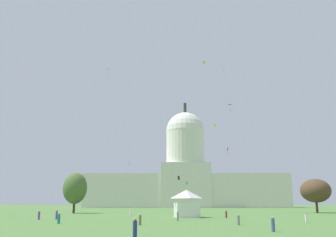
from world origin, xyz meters
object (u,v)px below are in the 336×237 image
Objects in this scene: person_denim_lawn_far_right at (273,225)px; person_maroon_edge_west at (226,214)px; kite_yellow_high at (214,125)px; kite_gold_high at (224,70)px; capitol_building at (186,176)px; person_olive_near_tent at (140,220)px; person_white_deep_crowd at (131,212)px; kite_lime_high at (204,62)px; kite_blue_mid at (230,106)px; person_teal_near_tree_west at (59,219)px; tree_east_mid at (315,191)px; kite_magenta_mid at (228,150)px; kite_black_low at (179,178)px; person_grey_mid_left at (238,220)px; person_purple_back_left at (39,215)px; kite_turquoise_high at (109,70)px; person_navy_near_tree_east at (135,229)px; kite_orange_low at (129,160)px; event_tent at (187,204)px; kite_cyan_mid at (127,169)px; person_grey_aisle_center at (178,216)px; person_orange_lawn_far_left at (189,213)px; person_purple_front_right at (57,215)px; person_white_front_left at (306,218)px; tree_west_far at (75,188)px; kite_white_low at (252,170)px.

person_maroon_edge_west is at bearing -28.11° from person_denim_lawn_far_right.
kite_yellow_high is 44.48m from kite_gold_high.
person_olive_near_tent is at bearing -93.38° from capitol_building.
capitol_building is 131.57m from person_white_deep_crowd.
person_denim_lawn_far_right is at bearing -18.54° from kite_lime_high.
kite_lime_high is (-6.97, 16.32, 21.96)m from kite_blue_mid.
kite_blue_mid is at bearing 48.72° from person_teal_near_tree_west.
kite_lime_high reaches higher than tree_east_mid.
kite_magenta_mid is 2.82× the size of kite_black_low.
person_grey_mid_left is 0.92× the size of person_purple_back_left.
kite_lime_high is 44.19m from kite_turquoise_high.
person_teal_near_tree_west is (-22.04, -162.13, -17.50)m from capitol_building.
person_navy_near_tree_east is 138.91m from kite_yellow_high.
person_grey_mid_left is 0.85× the size of person_navy_near_tree_east.
kite_lime_high is at bearing -93.91° from kite_gold_high.
person_teal_near_tree_west is 73.90m from kite_orange_low.
kite_cyan_mid reaches higher than event_tent.
event_tent is at bearing -63.16° from person_grey_aisle_center.
person_denim_lawn_far_right is at bearing -65.91° from person_orange_lawn_far_left.
person_purple_front_right reaches higher than person_grey_mid_left.
person_purple_back_left is at bearing -47.66° from kite_black_low.
person_purple_front_right is 1.10× the size of person_white_front_left.
person_navy_near_tree_east is at bearing 89.22° from person_white_front_left.
tree_west_far is 8.09× the size of kite_lime_high.
person_white_front_left is 41.89m from person_white_deep_crowd.
capitol_building is at bearing 109.09° from tree_east_mid.
person_purple_back_left is 0.53× the size of kite_turquoise_high.
person_white_front_left is at bearing -56.66° from person_denim_lawn_far_right.
capitol_building is at bearing 81.55° from event_tent.
person_grey_mid_left is at bearing 166.35° from person_white_deep_crowd.
kite_black_low is (-1.52, 54.01, 8.80)m from event_tent.
person_purple_back_left is at bearing -101.18° from capitol_building.
person_grey_aisle_center reaches higher than person_grey_mid_left.
person_denim_lawn_far_right is (7.64, -43.78, 0.05)m from person_orange_lawn_far_left.
person_purple_front_right is at bearing 30.26° from kite_orange_low.
kite_lime_high reaches higher than kite_yellow_high.
person_white_deep_crowd is at bearing -7.61° from person_olive_near_tent.
kite_orange_low is (-27.37, -6.47, -38.39)m from kite_lime_high.
kite_white_low is (22.43, 120.80, 16.08)m from person_denim_lawn_far_right.
person_navy_near_tree_east is at bearing -119.49° from tree_east_mid.
person_olive_near_tent is 117.91m from kite_turquoise_high.
capitol_building reaches higher than person_teal_near_tree_west.
person_maroon_edge_west is 1.05× the size of kite_lime_high.
person_orange_lawn_far_left is 11.13m from person_maroon_edge_west.
person_purple_front_right is 70.98m from kite_blue_mid.
kite_black_low reaches higher than person_navy_near_tree_east.
kite_gold_high is at bearing -34.04° from person_olive_near_tent.
kite_lime_high is at bearing -74.65° from kite_yellow_high.
tree_west_far is 81.16m from kite_cyan_mid.
person_olive_near_tent is 87.64m from kite_gold_high.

